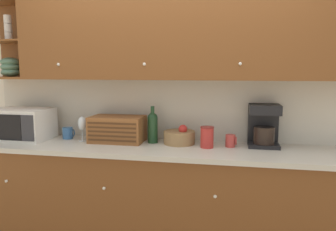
% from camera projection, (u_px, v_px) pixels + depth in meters
% --- Properties ---
extents(wall_back, '(5.89, 0.06, 2.60)m').
position_uv_depth(wall_back, '(173.00, 98.00, 3.04)').
color(wall_back, silver).
rests_on(wall_back, ground_plane).
extents(counter_unit, '(3.51, 0.65, 0.92)m').
position_uv_depth(counter_unit, '(166.00, 198.00, 2.83)').
color(counter_unit, brown).
rests_on(counter_unit, ground_plane).
extents(backsplash_panel, '(3.49, 0.01, 0.56)m').
position_uv_depth(backsplash_panel, '(172.00, 109.00, 3.02)').
color(backsplash_panel, beige).
rests_on(backsplash_panel, counter_unit).
extents(upper_cabinets, '(3.49, 0.35, 0.72)m').
position_uv_depth(upper_cabinets, '(188.00, 37.00, 2.75)').
color(upper_cabinets, brown).
rests_on(upper_cabinets, backsplash_panel).
extents(microwave, '(0.53, 0.38, 0.28)m').
position_uv_depth(microwave, '(21.00, 124.00, 3.04)').
color(microwave, silver).
rests_on(microwave, counter_unit).
extents(mug, '(0.11, 0.09, 0.11)m').
position_uv_depth(mug, '(68.00, 133.00, 3.07)').
color(mug, '#38669E').
rests_on(mug, counter_unit).
extents(wine_glass, '(0.07, 0.07, 0.23)m').
position_uv_depth(wine_glass, '(82.00, 124.00, 2.96)').
color(wine_glass, silver).
rests_on(wine_glass, counter_unit).
extents(bread_box, '(0.47, 0.29, 0.23)m').
position_uv_depth(bread_box, '(117.00, 129.00, 2.93)').
color(bread_box, brown).
rests_on(bread_box, counter_unit).
extents(wine_bottle, '(0.09, 0.09, 0.33)m').
position_uv_depth(wine_bottle, '(153.00, 126.00, 2.89)').
color(wine_bottle, '#19381E').
rests_on(wine_bottle, counter_unit).
extents(fruit_basket, '(0.27, 0.27, 0.17)m').
position_uv_depth(fruit_basket, '(179.00, 137.00, 2.86)').
color(fruit_basket, '#937047').
rests_on(fruit_basket, counter_unit).
extents(storage_canister, '(0.11, 0.11, 0.18)m').
position_uv_depth(storage_canister, '(207.00, 137.00, 2.71)').
color(storage_canister, '#B22D28').
rests_on(storage_canister, counter_unit).
extents(mug_blue_second, '(0.09, 0.08, 0.10)m').
position_uv_depth(mug_blue_second, '(231.00, 141.00, 2.74)').
color(mug_blue_second, '#B73D38').
rests_on(mug_blue_second, counter_unit).
extents(coffee_maker, '(0.25, 0.23, 0.36)m').
position_uv_depth(coffee_maker, '(264.00, 125.00, 2.75)').
color(coffee_maker, black).
rests_on(coffee_maker, counter_unit).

